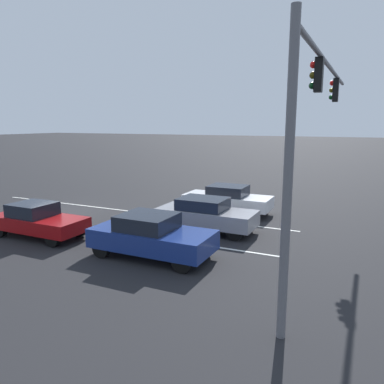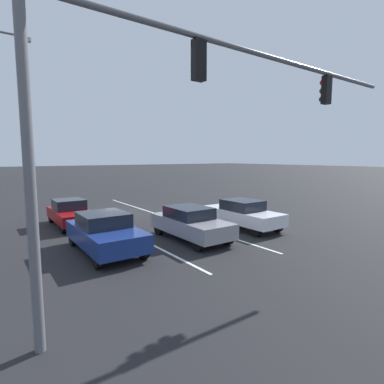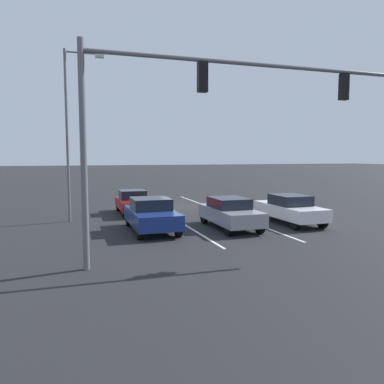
# 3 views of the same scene
# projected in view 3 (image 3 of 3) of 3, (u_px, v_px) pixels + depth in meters

# --- Properties ---
(ground_plane) EXTENTS (240.00, 240.00, 0.00)m
(ground_plane) POSITION_uv_depth(u_px,v_px,m) (181.00, 207.00, 25.75)
(ground_plane) COLOR black
(lane_stripe_left_divider) EXTENTS (0.12, 17.88, 0.01)m
(lane_stripe_left_divider) POSITION_uv_depth(u_px,v_px,m) (221.00, 211.00, 23.49)
(lane_stripe_left_divider) COLOR silver
(lane_stripe_left_divider) RESTS_ON ground_plane
(lane_stripe_center_divider) EXTENTS (0.12, 17.88, 0.01)m
(lane_stripe_center_divider) POSITION_uv_depth(u_px,v_px,m) (167.00, 214.00, 22.43)
(lane_stripe_center_divider) COLOR silver
(lane_stripe_center_divider) RESTS_ON ground_plane
(car_navy_rightlane_front) EXTENTS (1.94, 4.33, 1.52)m
(car_navy_rightlane_front) POSITION_uv_depth(u_px,v_px,m) (151.00, 214.00, 17.32)
(car_navy_rightlane_front) COLOR navy
(car_navy_rightlane_front) RESTS_ON ground_plane
(car_white_leftlane_front) EXTENTS (1.79, 4.52, 1.47)m
(car_white_leftlane_front) POSITION_uv_depth(u_px,v_px,m) (290.00, 209.00, 19.35)
(car_white_leftlane_front) COLOR silver
(car_white_leftlane_front) RESTS_ON ground_plane
(car_gray_midlane_front) EXTENTS (1.79, 4.29, 1.46)m
(car_gray_midlane_front) POSITION_uv_depth(u_px,v_px,m) (230.00, 212.00, 18.03)
(car_gray_midlane_front) COLOR gray
(car_gray_midlane_front) RESTS_ON ground_plane
(car_maroon_rightlane_second) EXTENTS (1.71, 4.09, 1.41)m
(car_maroon_rightlane_second) POSITION_uv_depth(u_px,v_px,m) (133.00, 202.00, 22.54)
(car_maroon_rightlane_second) COLOR maroon
(car_maroon_rightlane_second) RESTS_ON ground_plane
(traffic_signal_gantry) EXTENTS (12.73, 0.37, 6.89)m
(traffic_signal_gantry) POSITION_uv_depth(u_px,v_px,m) (206.00, 103.00, 12.18)
(traffic_signal_gantry) COLOR slate
(traffic_signal_gantry) RESTS_ON ground_plane
(street_lamp_right_shoulder) EXTENTS (2.02, 0.24, 8.92)m
(street_lamp_right_shoulder) POSITION_uv_depth(u_px,v_px,m) (71.00, 124.00, 19.41)
(street_lamp_right_shoulder) COLOR slate
(street_lamp_right_shoulder) RESTS_ON ground_plane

